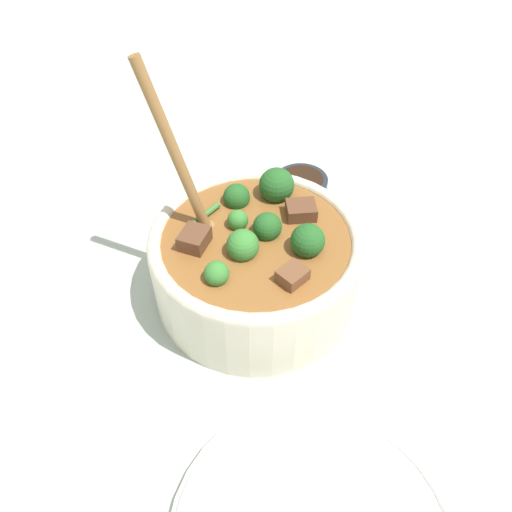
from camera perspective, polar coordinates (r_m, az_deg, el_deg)
The scene contains 3 objects.
ground_plane at distance 0.63m, azimuth 0.00°, elevation -4.14°, with size 4.00×4.00×0.00m, color #ADBCAD.
stew_bowl at distance 0.58m, azimuth 0.00°, elevation -0.35°, with size 0.24×0.24×0.29m.
condiment_bowl at distance 0.75m, azimuth 5.18°, elevation 7.81°, with size 0.08×0.08×0.04m.
Camera 1 is at (0.20, 0.35, 0.48)m, focal length 35.00 mm.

